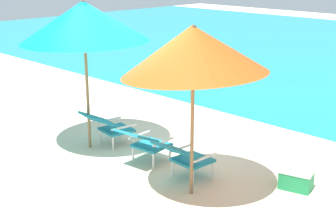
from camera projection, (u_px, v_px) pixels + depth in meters
ground_plane at (282, 110)px, 10.93m from camera, size 40.00×40.00×0.00m
lounge_chair_left at (108, 125)px, 8.70m from camera, size 0.66×0.94×0.68m
lounge_chair_center at (144, 141)px, 7.93m from camera, size 0.63×0.93×0.68m
lounge_chair_right at (184, 155)px, 7.35m from camera, size 0.58×0.90×0.68m
beach_umbrella_left at (84, 21)px, 8.12m from camera, size 2.89×2.89×2.58m
beach_umbrella_right at (193, 50)px, 6.43m from camera, size 2.32×2.29×2.47m
cooler_box at (296, 178)px, 7.14m from camera, size 0.54×0.43×0.32m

